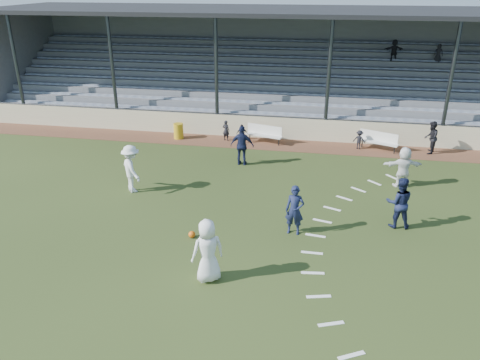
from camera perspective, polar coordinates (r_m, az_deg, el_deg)
name	(u,v)px	position (r m, az deg, el deg)	size (l,w,h in m)	color
ground	(226,245)	(15.84, -1.66, -7.88)	(90.00, 90.00, 0.00)	#2C3B18
cinder_track	(267,144)	(25.27, 3.32, 4.42)	(34.00, 2.00, 0.02)	brown
retaining_wall	(270,128)	(26.08, 3.65, 6.38)	(34.00, 0.18, 1.20)	beige
bench_left	(264,132)	(25.30, 3.00, 5.81)	(2.03, 1.00, 0.95)	silver
bench_right	(379,139)	(25.19, 16.54, 4.78)	(2.00, 1.22, 0.95)	silver
trash_bin	(179,131)	(26.19, -7.50, 5.95)	(0.53, 0.53, 0.85)	gold
football	(192,234)	(16.27, -5.88, -6.62)	(0.24, 0.24, 0.24)	#DF590D
player_white_lead	(208,251)	(13.69, -3.96, -8.60)	(0.96, 0.62, 1.96)	white
player_navy_lead	(295,210)	(16.20, 6.68, -3.69)	(0.65, 0.43, 1.78)	#151B3B
player_navy_mid	(399,203)	(17.42, 18.83, -2.63)	(0.92, 0.72, 1.89)	#151B3B
player_white_wing	(132,169)	(19.75, -13.08, 1.34)	(1.30, 0.75, 2.01)	white
player_navy_wing	(242,146)	(22.10, 0.27, 4.22)	(1.12, 0.47, 1.91)	#151B3B
player_white_back	(403,167)	(20.93, 19.30, 1.51)	(1.64, 0.52, 1.77)	white
official	(431,138)	(25.46, 22.25, 4.81)	(0.81, 0.63, 1.66)	black
sub_left_near	(226,130)	(25.61, -1.71, 6.06)	(0.41, 0.27, 1.13)	black
sub_left_far	(242,134)	(25.19, 0.24, 5.66)	(0.61, 0.25, 1.03)	black
sub_right	(359,140)	(25.09, 14.33, 4.80)	(0.64, 0.37, 1.00)	black
grandstand	(280,82)	(30.23, 4.87, 11.86)	(34.60, 9.00, 6.61)	slate
penalty_arc	(352,257)	(15.62, 13.49, -9.08)	(3.89, 14.63, 0.01)	white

